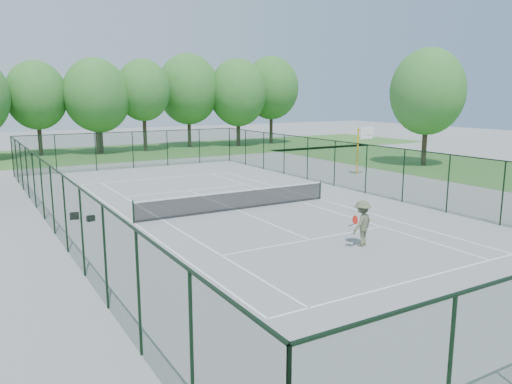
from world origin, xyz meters
TOP-DOWN VIEW (x-y plane):
  - ground at (0.00, 0.00)m, footprint 140.00×140.00m
  - grass_far at (0.00, 30.00)m, footprint 80.00×16.00m
  - grass_side at (24.00, 4.00)m, footprint 14.00×40.00m
  - court_lines at (0.00, 0.00)m, footprint 11.05×23.85m
  - tennis_net at (0.00, 0.00)m, footprint 11.08×0.08m
  - fence_enclosure at (0.00, 0.00)m, footprint 18.05×36.05m
  - tree_line_far at (0.00, 30.00)m, footprint 39.40×6.40m
  - basketball_goal at (13.88, 5.72)m, footprint 1.20×1.43m
  - tree_side at (22.12, 6.97)m, footprint 6.24×6.24m
  - sports_bag_a at (-7.74, 2.26)m, footprint 0.47×0.34m
  - sports_bag_b at (-7.14, 1.49)m, footprint 0.40×0.31m
  - tennis_player at (1.30, -8.10)m, footprint 1.77×1.07m

SIDE VIEW (x-z plane):
  - ground at x=0.00m, z-range 0.00..0.00m
  - court_lines at x=0.00m, z-range 0.00..0.01m
  - grass_far at x=0.00m, z-range 0.00..0.01m
  - grass_side at x=24.00m, z-range 0.00..0.01m
  - sports_bag_b at x=-7.14m, z-range 0.00..0.28m
  - sports_bag_a at x=-7.74m, z-range 0.00..0.33m
  - tennis_net at x=0.00m, z-range 0.03..1.13m
  - tennis_player at x=1.30m, z-range 0.00..1.85m
  - fence_enclosure at x=0.00m, z-range 0.05..3.07m
  - basketball_goal at x=13.88m, z-range 0.74..4.39m
  - tree_line_far at x=0.00m, z-range 1.14..10.84m
  - tree_side at x=22.12m, z-range 1.29..11.17m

